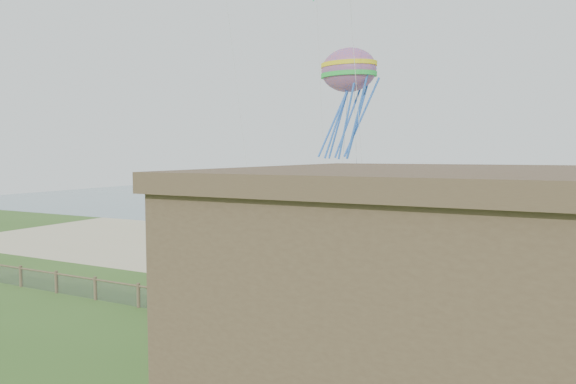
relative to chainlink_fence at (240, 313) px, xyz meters
The scene contains 6 objects.
ground 6.03m from the chainlink_fence, 90.00° to the right, with size 160.00×160.00×0.00m, color #30511C.
sand_beach 16.01m from the chainlink_fence, 90.00° to the left, with size 72.00×20.00×0.02m, color #BCAF88.
ocean 60.00m from the chainlink_fence, 90.00° to the left, with size 160.00×68.00×0.02m, color slate.
chainlink_fence is the anchor object (origin of this frame).
picnic_table 4.02m from the chainlink_fence, 64.36° to the right, with size 1.76×1.33×0.74m, color brown, non-canonical shape.
octopus_kite 14.70m from the chainlink_fence, 82.58° to the left, with size 3.48×2.46×7.17m, color #FF6128, non-canonical shape.
Camera 1 is at (12.14, -13.28, 7.73)m, focal length 32.00 mm.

